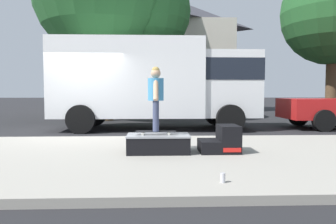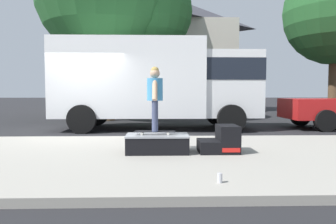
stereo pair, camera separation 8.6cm
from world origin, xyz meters
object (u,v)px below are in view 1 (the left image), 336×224
Objects in this scene: skateboard at (156,132)px; skate_box at (158,143)px; soda_can at (223,178)px; box_truck at (157,80)px; kicker_ramp at (222,141)px; skater_kid at (156,93)px.

skate_box is at bearing -16.70° from skateboard.
soda_can is 0.02× the size of box_truck.
kicker_ramp is 1.31m from skateboard.
skater_kid is 9.81× the size of soda_can.
skate_box is at bearing -16.70° from skater_kid.
skate_box is 1.25m from kicker_ramp.
skate_box is 0.22m from skateboard.
skater_kid is at bearing -90.00° from skateboard.
kicker_ramp reaches higher than skateboard.
kicker_ramp is 2.16m from soda_can.
skateboard is 0.11× the size of box_truck.
soda_can is (0.81, -2.11, -0.12)m from skate_box.
soda_can is (0.85, -2.12, -1.08)m from skater_kid.
skate_box is at bearing 110.92° from soda_can.
skater_kid is at bearing 163.30° from skate_box.
soda_can is at bearing -101.79° from kicker_ramp.
soda_can is (-0.44, -2.11, -0.15)m from kicker_ramp.
skater_kid reaches higher than soda_can.
kicker_ramp is at bearing -76.18° from box_truck.
skateboard reaches higher than skate_box.
kicker_ramp reaches higher than skate_box.
skater_kid is at bearing 179.38° from kicker_ramp.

